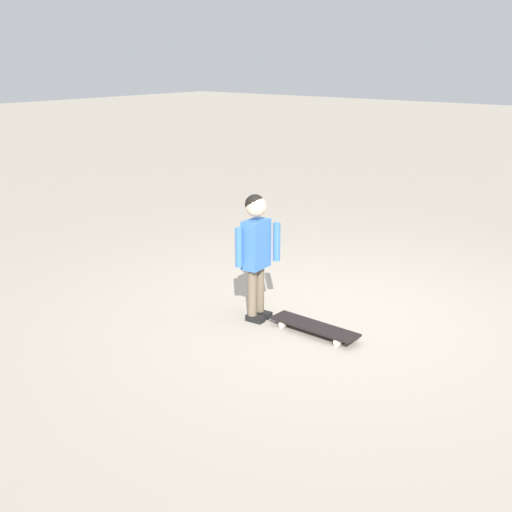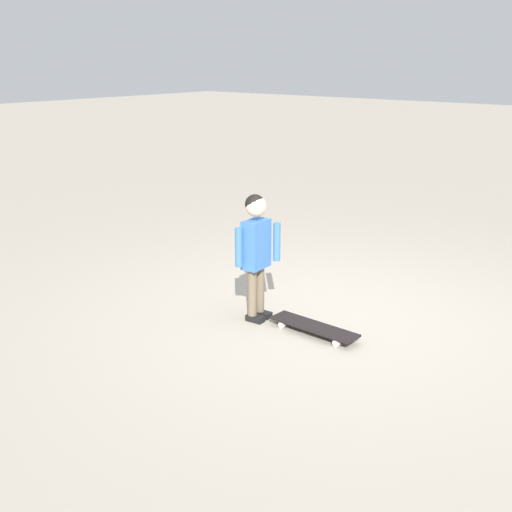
% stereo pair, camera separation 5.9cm
% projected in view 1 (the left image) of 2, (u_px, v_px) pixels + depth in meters
% --- Properties ---
extents(ground_plane, '(50.00, 50.00, 0.00)m').
position_uv_depth(ground_plane, '(329.00, 316.00, 5.46)').
color(ground_plane, '#9E9384').
extents(child_person, '(0.38, 0.21, 1.06)m').
position_uv_depth(child_person, '(256.00, 244.00, 5.21)').
color(child_person, brown).
rests_on(child_person, ground).
extents(skateboard, '(0.21, 0.76, 0.07)m').
position_uv_depth(skateboard, '(314.00, 327.00, 5.09)').
color(skateboard, black).
rests_on(skateboard, ground).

